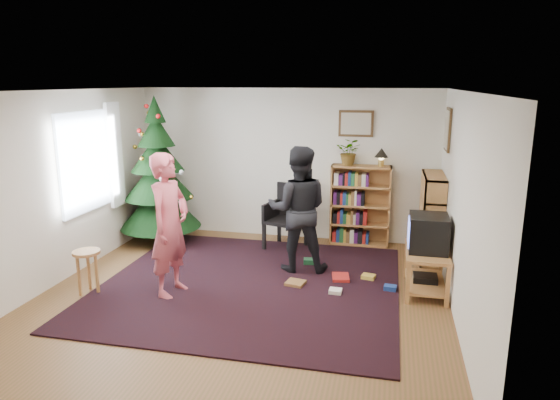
% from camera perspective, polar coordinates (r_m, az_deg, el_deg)
% --- Properties ---
extents(floor, '(5.00, 5.00, 0.00)m').
position_cam_1_polar(floor, '(6.39, -4.15, -10.67)').
color(floor, brown).
rests_on(floor, ground).
extents(ceiling, '(5.00, 5.00, 0.00)m').
position_cam_1_polar(ceiling, '(5.84, -4.58, 12.35)').
color(ceiling, white).
rests_on(ceiling, wall_back).
extents(wall_back, '(5.00, 0.02, 2.50)m').
position_cam_1_polar(wall_back, '(8.37, 0.63, 4.11)').
color(wall_back, silver).
rests_on(wall_back, floor).
extents(wall_front, '(5.00, 0.02, 2.50)m').
position_cam_1_polar(wall_front, '(3.78, -15.54, -8.15)').
color(wall_front, silver).
rests_on(wall_front, floor).
extents(wall_left, '(0.02, 5.00, 2.50)m').
position_cam_1_polar(wall_left, '(7.12, -23.99, 1.28)').
color(wall_left, silver).
rests_on(wall_left, floor).
extents(wall_right, '(0.02, 5.00, 2.50)m').
position_cam_1_polar(wall_right, '(5.79, 20.03, -0.94)').
color(wall_right, silver).
rests_on(wall_right, floor).
extents(rug, '(3.80, 3.60, 0.02)m').
position_cam_1_polar(rug, '(6.65, -3.40, -9.57)').
color(rug, black).
rests_on(rug, floor).
extents(window_pane, '(0.04, 1.20, 1.40)m').
position_cam_1_polar(window_pane, '(7.54, -21.31, 4.08)').
color(window_pane, silver).
rests_on(window_pane, wall_left).
extents(curtain, '(0.06, 0.35, 1.60)m').
position_cam_1_polar(curtain, '(8.11, -18.35, 4.91)').
color(curtain, white).
rests_on(curtain, wall_left).
extents(picture_back, '(0.55, 0.03, 0.42)m').
position_cam_1_polar(picture_back, '(8.10, 8.68, 8.63)').
color(picture_back, '#4C3319').
rests_on(picture_back, wall_back).
extents(picture_right, '(0.03, 0.50, 0.60)m').
position_cam_1_polar(picture_right, '(7.40, 18.64, 7.65)').
color(picture_right, '#4C3319').
rests_on(picture_right, wall_right).
extents(christmas_tree, '(1.32, 1.32, 2.39)m').
position_cam_1_polar(christmas_tree, '(8.36, -13.69, 1.95)').
color(christmas_tree, '#3F2816').
rests_on(christmas_tree, rug).
extents(bookshelf_back, '(0.95, 0.30, 1.30)m').
position_cam_1_polar(bookshelf_back, '(8.16, 9.15, -0.50)').
color(bookshelf_back, '#A06F39').
rests_on(bookshelf_back, floor).
extents(bookshelf_right, '(0.30, 0.95, 1.30)m').
position_cam_1_polar(bookshelf_right, '(7.63, 16.89, -1.90)').
color(bookshelf_right, '#A06F39').
rests_on(bookshelf_right, floor).
extents(tv_stand, '(0.51, 0.92, 0.55)m').
position_cam_1_polar(tv_stand, '(6.60, 16.34, -7.34)').
color(tv_stand, '#A06F39').
rests_on(tv_stand, floor).
extents(crt_tv, '(0.48, 0.51, 0.45)m').
position_cam_1_polar(crt_tv, '(6.46, 16.57, -3.63)').
color(crt_tv, black).
rests_on(crt_tv, tv_stand).
extents(armchair, '(0.69, 0.70, 1.01)m').
position_cam_1_polar(armchair, '(7.97, 0.78, -1.55)').
color(armchair, black).
rests_on(armchair, rug).
extents(stool, '(0.33, 0.33, 0.56)m').
position_cam_1_polar(stool, '(6.70, -21.19, -6.46)').
color(stool, '#A06F39').
rests_on(stool, floor).
extents(person_standing, '(0.52, 0.71, 1.79)m').
position_cam_1_polar(person_standing, '(6.24, -12.51, -2.84)').
color(person_standing, '#C44E5A').
rests_on(person_standing, rug).
extents(person_by_chair, '(0.95, 0.79, 1.76)m').
position_cam_1_polar(person_by_chair, '(6.89, 2.08, -1.09)').
color(person_by_chair, black).
rests_on(person_by_chair, rug).
extents(potted_plant, '(0.44, 0.39, 0.43)m').
position_cam_1_polar(potted_plant, '(8.02, 7.94, 5.47)').
color(potted_plant, gray).
rests_on(potted_plant, bookshelf_back).
extents(table_lamp, '(0.22, 0.22, 0.29)m').
position_cam_1_polar(table_lamp, '(8.00, 11.52, 5.18)').
color(table_lamp, '#A57F33').
rests_on(table_lamp, bookshelf_back).
extents(floor_clutter, '(1.41, 1.15, 0.08)m').
position_cam_1_polar(floor_clutter, '(6.76, 6.80, -8.99)').
color(floor_clutter, '#A51E19').
rests_on(floor_clutter, rug).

